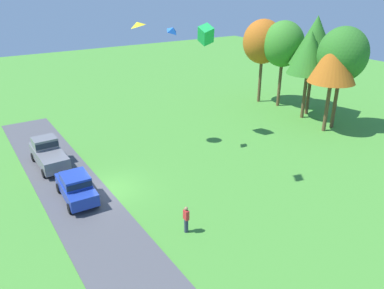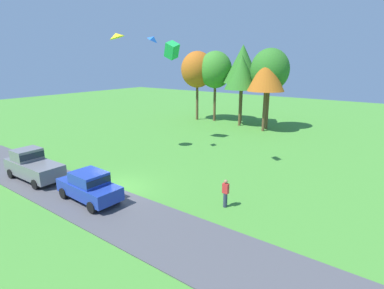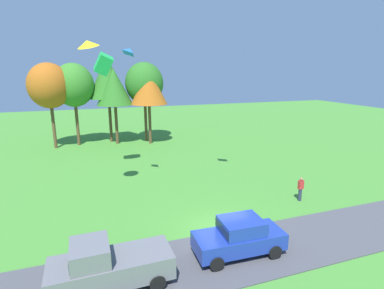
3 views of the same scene
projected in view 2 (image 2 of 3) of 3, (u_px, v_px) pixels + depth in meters
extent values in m
plane|color=#478E33|center=(120.00, 189.00, 20.11)|extent=(120.00, 120.00, 0.00)
cube|color=#4C4C51|center=(91.00, 200.00, 18.34)|extent=(36.00, 4.40, 0.06)
cube|color=slate|center=(34.00, 168.00, 21.34)|extent=(5.03, 1.99, 1.00)
cube|color=slate|center=(27.00, 154.00, 21.54)|extent=(1.53, 1.79, 0.80)
cube|color=#19232D|center=(27.00, 154.00, 21.54)|extent=(1.56, 1.75, 0.44)
cylinder|color=black|center=(11.00, 174.00, 21.71)|extent=(0.68, 0.25, 0.68)
cylinder|color=black|center=(36.00, 167.00, 23.13)|extent=(0.68, 0.25, 0.68)
cylinder|color=black|center=(35.00, 184.00, 19.81)|extent=(0.68, 0.25, 0.68)
cylinder|color=black|center=(61.00, 176.00, 21.23)|extent=(0.68, 0.25, 0.68)
cube|color=#1E389E|center=(89.00, 189.00, 18.12)|extent=(4.46, 1.95, 0.80)
cube|color=#1E389E|center=(89.00, 178.00, 17.86)|extent=(2.06, 1.71, 0.70)
cube|color=#19232D|center=(89.00, 178.00, 17.86)|extent=(2.09, 1.68, 0.38)
cylinder|color=black|center=(64.00, 193.00, 18.48)|extent=(0.69, 0.26, 0.68)
cylinder|color=black|center=(88.00, 185.00, 19.77)|extent=(0.69, 0.26, 0.68)
cylinder|color=black|center=(92.00, 207.00, 16.69)|extent=(0.69, 0.26, 0.68)
cylinder|color=black|center=(117.00, 197.00, 17.98)|extent=(0.69, 0.26, 0.68)
cylinder|color=#2D334C|center=(225.00, 200.00, 17.48)|extent=(0.24, 0.24, 0.88)
cube|color=red|center=(226.00, 188.00, 17.28)|extent=(0.36, 0.22, 0.60)
sphere|color=#9E7051|center=(226.00, 182.00, 17.17)|extent=(0.22, 0.22, 0.22)
cylinder|color=brown|center=(197.00, 102.00, 43.50)|extent=(0.36, 0.36, 5.10)
ellipsoid|color=#B25B19|center=(197.00, 70.00, 42.27)|extent=(4.59, 4.59, 5.05)
cylinder|color=brown|center=(215.00, 103.00, 42.61)|extent=(0.36, 0.36, 5.10)
ellipsoid|color=#387F28|center=(215.00, 70.00, 41.38)|extent=(4.59, 4.59, 5.05)
cylinder|color=brown|center=(241.00, 103.00, 40.73)|extent=(0.36, 0.36, 5.49)
cone|color=#2D7023|center=(243.00, 64.00, 39.33)|extent=(4.95, 4.95, 4.95)
cylinder|color=brown|center=(240.00, 108.00, 39.41)|extent=(0.36, 0.36, 4.78)
cone|color=#2D7023|center=(242.00, 72.00, 38.20)|extent=(4.30, 4.30, 4.30)
cylinder|color=brown|center=(267.00, 108.00, 37.45)|extent=(0.36, 0.36, 5.18)
ellipsoid|color=#2D7023|center=(270.00, 70.00, 36.20)|extent=(4.66, 4.66, 5.13)
cylinder|color=brown|center=(264.00, 111.00, 36.22)|extent=(0.36, 0.36, 4.86)
cone|color=#B25B19|center=(267.00, 72.00, 34.98)|extent=(4.38, 4.38, 4.38)
cube|color=green|center=(172.00, 50.00, 29.48)|extent=(1.57, 1.48, 1.96)
pyramid|color=blue|center=(154.00, 39.00, 25.16)|extent=(1.06, 1.06, 0.65)
cone|color=yellow|center=(116.00, 35.00, 25.31)|extent=(1.87, 1.87, 0.72)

